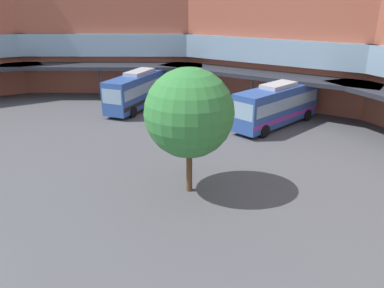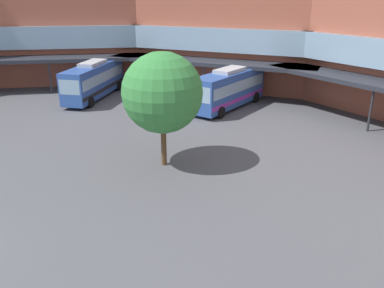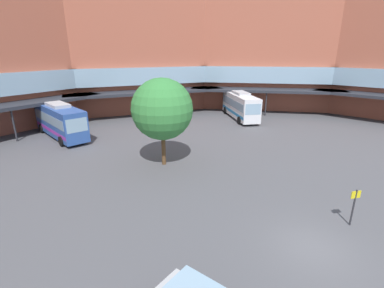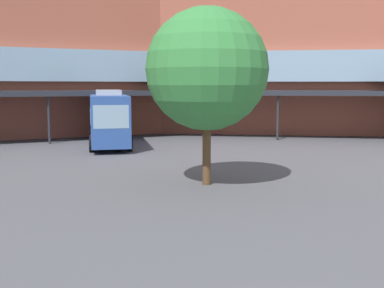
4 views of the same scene
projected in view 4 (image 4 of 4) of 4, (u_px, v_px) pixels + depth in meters
station_building at (178, 7)px, 27.25m from camera, size 84.48×49.80×18.57m
bus_3 at (109, 117)px, 33.73m from camera, size 3.28×10.37×4.00m
plaza_tree at (207, 69)px, 19.79m from camera, size 5.22×5.22×7.59m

